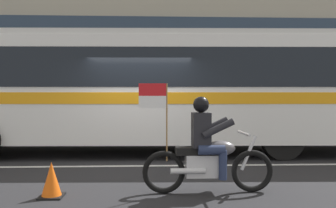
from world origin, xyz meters
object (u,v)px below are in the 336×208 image
object	(u,v)px
transit_bus	(144,85)
motorcycle_with_rider	(207,152)
traffic_cone	(51,181)
fire_hydrant	(167,126)

from	to	relation	value
transit_bus	motorcycle_with_rider	size ratio (longest dim) A/B	5.76
traffic_cone	transit_bus	bearing A→B (deg)	72.38
transit_bus	motorcycle_with_rider	world-z (taller)	transit_bus
fire_hydrant	traffic_cone	size ratio (longest dim) A/B	1.36
motorcycle_with_rider	traffic_cone	xyz separation A→B (m)	(-2.45, -0.14, -0.41)
traffic_cone	fire_hydrant	bearing A→B (deg)	73.52
transit_bus	motorcycle_with_rider	xyz separation A→B (m)	(1.13, -4.01, -1.22)
transit_bus	fire_hydrant	size ratio (longest dim) A/B	16.85
transit_bus	fire_hydrant	distance (m)	3.19
fire_hydrant	motorcycle_with_rider	bearing A→B (deg)	-86.67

